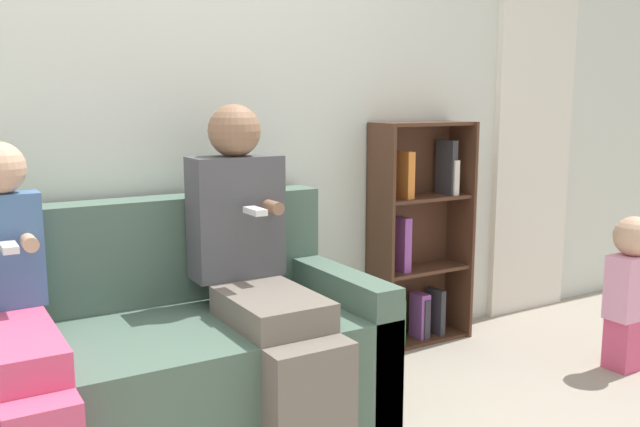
{
  "coord_description": "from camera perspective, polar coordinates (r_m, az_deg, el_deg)",
  "views": [
    {
      "loc": [
        -0.87,
        -1.92,
        1.28
      ],
      "look_at": [
        0.61,
        0.56,
        0.79
      ],
      "focal_mm": 38.0,
      "sensor_mm": 36.0,
      "label": 1
    }
  ],
  "objects": [
    {
      "name": "child_seated",
      "position": [
        2.4,
        -24.04,
        -8.19
      ],
      "size": [
        0.25,
        0.79,
        1.14
      ],
      "color": "#DB4C75",
      "rests_on": "ground_plane"
    },
    {
      "name": "adult_seated",
      "position": [
        2.64,
        -5.18,
        -4.18
      ],
      "size": [
        0.37,
        0.78,
        1.26
      ],
      "color": "#70665B",
      "rests_on": "ground_plane"
    },
    {
      "name": "couch",
      "position": [
        2.71,
        -13.91,
        -11.98
      ],
      "size": [
        1.71,
        0.83,
        0.88
      ],
      "color": "#4C6656",
      "rests_on": "ground_plane"
    },
    {
      "name": "bookshelf",
      "position": [
        3.62,
        8.05,
        -2.5
      ],
      "size": [
        0.55,
        0.23,
        1.17
      ],
      "color": "#4C2D1E",
      "rests_on": "ground_plane"
    },
    {
      "name": "toddler_standing",
      "position": [
        3.55,
        24.67,
        -5.63
      ],
      "size": [
        0.22,
        0.19,
        0.74
      ],
      "color": "#DB4C75",
      "rests_on": "ground_plane"
    },
    {
      "name": "back_wall",
      "position": [
        3.0,
        -14.18,
        9.18
      ],
      "size": [
        10.0,
        0.06,
        2.55
      ],
      "color": "silver",
      "rests_on": "ground_plane"
    },
    {
      "name": "curtain_panel",
      "position": [
        4.25,
        17.58,
        6.98
      ],
      "size": [
        0.61,
        0.04,
        2.25
      ],
      "color": "silver",
      "rests_on": "ground_plane"
    }
  ]
}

